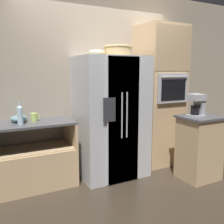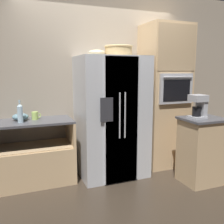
{
  "view_description": "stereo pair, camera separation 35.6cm",
  "coord_description": "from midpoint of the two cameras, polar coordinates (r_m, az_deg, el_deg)",
  "views": [
    {
      "loc": [
        -1.57,
        -3.18,
        1.55
      ],
      "look_at": [
        0.03,
        -0.05,
        0.96
      ],
      "focal_mm": 40.0,
      "sensor_mm": 36.0,
      "label": 1
    },
    {
      "loc": [
        -1.25,
        -3.32,
        1.55
      ],
      "look_at": [
        0.03,
        -0.05,
        0.96
      ],
      "focal_mm": 40.0,
      "sensor_mm": 36.0,
      "label": 2
    }
  ],
  "objects": [
    {
      "name": "wall_back",
      "position": [
        3.97,
        -0.44,
        7.32
      ],
      "size": [
        12.0,
        0.06,
        2.8
      ],
      "color": "tan",
      "rests_on": "ground_plane"
    },
    {
      "name": "mixing_bowl",
      "position": [
        3.54,
        -17.55,
        -1.07
      ],
      "size": [
        0.21,
        0.21,
        0.1
      ],
      "color": "#668C99",
      "rests_on": "counter_left"
    },
    {
      "name": "wicker_basket",
      "position": [
        3.59,
        4.44,
        13.88
      ],
      "size": [
        0.4,
        0.4,
        0.14
      ],
      "color": "tan",
      "rests_on": "refrigerator"
    },
    {
      "name": "island_counter",
      "position": [
        3.75,
        22.35,
        -8.12
      ],
      "size": [
        0.56,
        0.49,
        0.92
      ],
      "color": "tan",
      "rests_on": "ground_plane"
    },
    {
      "name": "wall_oven",
      "position": [
        4.17,
        14.26,
        3.46
      ],
      "size": [
        0.69,
        0.66,
        2.26
      ],
      "color": "tan",
      "rests_on": "ground_plane"
    },
    {
      "name": "ground_plane",
      "position": [
        3.87,
        2.08,
        -14.15
      ],
      "size": [
        20.0,
        20.0,
        0.0
      ],
      "primitive_type": "plane",
      "color": "#382D23"
    },
    {
      "name": "fruit_bowl",
      "position": [
        3.52,
        -0.55,
        13.42
      ],
      "size": [
        0.23,
        0.23,
        0.08
      ],
      "color": "beige",
      "rests_on": "refrigerator"
    },
    {
      "name": "refrigerator",
      "position": [
        3.67,
        2.67,
        -1.13
      ],
      "size": [
        0.97,
        0.79,
        1.75
      ],
      "color": "silver",
      "rests_on": "ground_plane"
    },
    {
      "name": "coffee_maker",
      "position": [
        3.6,
        21.99,
        1.39
      ],
      "size": [
        0.2,
        0.19,
        0.31
      ],
      "color": "#B2B2B7",
      "rests_on": "island_counter"
    },
    {
      "name": "counter_left",
      "position": [
        3.62,
        -16.11,
        -10.87
      ],
      "size": [
        1.23,
        0.58,
        0.88
      ],
      "color": "tan",
      "rests_on": "ground_plane"
    },
    {
      "name": "mug",
      "position": [
        3.54,
        -14.43,
        -0.84
      ],
      "size": [
        0.13,
        0.09,
        0.11
      ],
      "color": "#B2D166",
      "rests_on": "counter_left"
    },
    {
      "name": "bottle_tall",
      "position": [
        3.35,
        -17.47,
        -0.22
      ],
      "size": [
        0.07,
        0.07,
        0.3
      ],
      "color": "silver",
      "rests_on": "counter_left"
    }
  ]
}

